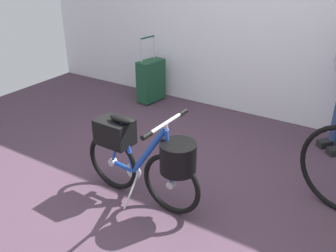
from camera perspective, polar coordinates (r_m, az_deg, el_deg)
ground_plane at (r=2.98m, az=-2.41°, el=-12.01°), size 6.08×6.08×0.00m
folding_bike_foreground at (r=2.80m, az=-3.57°, el=-4.68°), size 1.06×0.53×0.75m
rolling_suitcase at (r=4.78m, az=-2.63°, el=7.00°), size 0.23×0.38×0.83m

